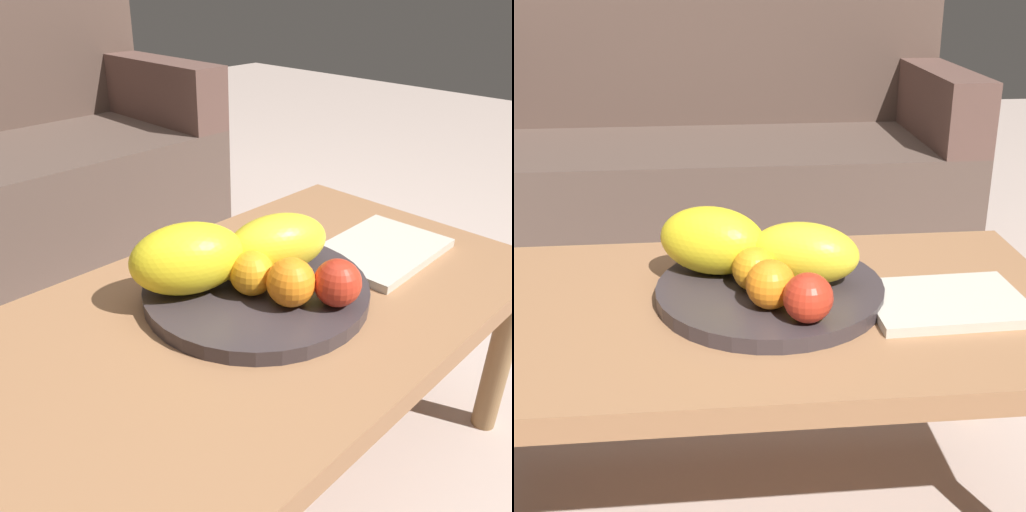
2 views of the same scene
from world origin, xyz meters
TOP-DOWN VIEW (x-y plane):
  - ground_plane at (0.00, 0.00)m, footprint 8.00×8.00m
  - coffee_table at (0.00, 0.00)m, footprint 1.07×0.58m
  - fruit_bowl at (0.04, 0.02)m, footprint 0.37×0.37m
  - melon_large_front at (0.10, 0.02)m, footprint 0.20×0.16m
  - melon_smaller_beside at (-0.05, 0.08)m, footprint 0.22×0.18m
  - orange_front at (0.03, -0.07)m, footprint 0.08×0.08m
  - orange_left at (0.01, 0.00)m, footprint 0.07×0.07m
  - apple_front at (0.08, -0.12)m, footprint 0.07×0.07m
  - banana_bunch at (0.07, 0.05)m, footprint 0.16×0.15m
  - magazine at (0.32, -0.04)m, footprint 0.26×0.19m

SIDE VIEW (x-z plane):
  - ground_plane at x=0.00m, z-range 0.00..0.00m
  - coffee_table at x=0.00m, z-range 0.16..0.58m
  - magazine at x=0.32m, z-range 0.42..0.43m
  - fruit_bowl at x=0.04m, z-range 0.42..0.44m
  - banana_bunch at x=0.07m, z-range 0.44..0.50m
  - orange_left at x=0.01m, z-range 0.44..0.51m
  - apple_front at x=0.08m, z-range 0.44..0.52m
  - orange_front at x=0.03m, z-range 0.44..0.52m
  - melon_large_front at x=0.10m, z-range 0.44..0.54m
  - melon_smaller_beside at x=-0.05m, z-range 0.44..0.56m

